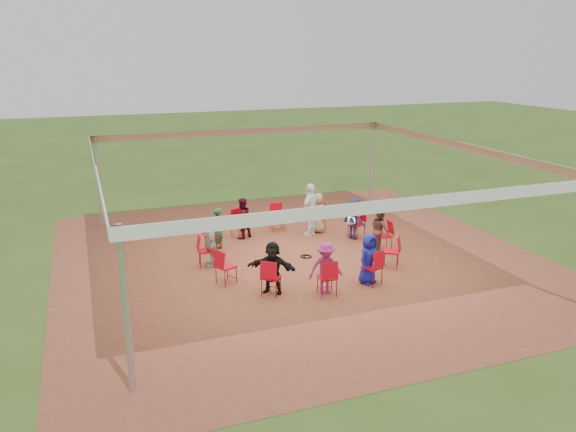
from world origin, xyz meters
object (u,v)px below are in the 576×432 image
object	(u,v)px
chair_8	(327,277)
person_seated_7	(368,259)
person_seated_0	(354,219)
person_seated_3	(217,229)
laptop	(351,221)
chair_5	(206,251)
chair_10	(391,251)
person_seated_8	(380,230)
chair_0	(357,224)
person_seated_6	(326,268)
chair_4	(213,235)
chair_11	(384,236)
person_seated_5	(272,268)
person_seated_2	(242,218)
cable_coil	(306,257)
person_seated_4	(211,243)
chair_7	(271,277)
standing_person	(311,210)
chair_1	(319,218)
chair_3	(240,224)
chair_9	(372,267)
chair_6	(226,267)
person_seated_1	(318,213)
chair_2	(277,218)

from	to	relation	value
chair_8	person_seated_7	distance (m)	1.32
person_seated_0	person_seated_3	xyz separation A→B (m)	(-4.21, 0.45, 0.00)
person_seated_0	laptop	world-z (taller)	person_seated_0
chair_5	chair_10	distance (m)	4.95
chair_10	person_seated_8	size ratio (longest dim) A/B	0.70
chair_0	person_seated_6	xyz separation A→B (m)	(-2.60, -3.47, 0.20)
chair_4	chair_11	size ratio (longest dim) A/B	1.00
chair_0	person_seated_3	distance (m)	4.34
person_seated_5	person_seated_6	xyz separation A→B (m)	(1.18, -0.45, 0.00)
chair_0	chair_5	bearing A→B (deg)	75.00
person_seated_2	cable_coil	size ratio (longest dim) A/B	3.46
person_seated_6	cable_coil	bearing A→B (deg)	84.43
laptop	chair_4	bearing A→B (deg)	58.03
chair_4	cable_coil	distance (m)	2.80
person_seated_3	person_seated_5	size ratio (longest dim) A/B	1.00
person_seated_2	chair_11	bearing A→B (deg)	120.79
chair_5	chair_10	bearing A→B (deg)	75.00
chair_0	person_seated_6	world-z (taller)	person_seated_6
person_seated_3	person_seated_4	size ratio (longest dim) A/B	1.00
chair_4	chair_7	xyz separation A→B (m)	(0.56, -3.58, 0.00)
person_seated_6	standing_person	size ratio (longest dim) A/B	0.76
chair_1	chair_8	bearing A→B (deg)	105.00
person_seated_4	person_seated_6	size ratio (longest dim) A/B	1.00
chair_3	chair_9	bearing A→B (deg)	90.00
chair_6	person_seated_8	size ratio (longest dim) A/B	0.70
person_seated_7	laptop	size ratio (longest dim) A/B	3.59
chair_9	person_seated_1	xyz separation A→B (m)	(0.40, 4.32, 0.20)
person_seated_3	chair_3	bearing A→B (deg)	170.11
chair_6	person_seated_0	bearing A→B (deg)	90.00
person_seated_5	chair_11	bearing A→B (deg)	59.21
chair_3	chair_2	bearing A→B (deg)	165.00
chair_3	cable_coil	distance (m)	2.72
chair_1	chair_10	xyz separation A→B (m)	(0.56, -3.58, 0.00)
chair_5	cable_coil	xyz separation A→B (m)	(2.79, -0.29, -0.43)
chair_3	chair_0	bearing A→B (deg)	135.00
chair_1	chair_3	xyz separation A→B (m)	(-2.55, 0.27, 0.00)
chair_4	chair_7	distance (m)	3.63
standing_person	person_seated_7	bearing A→B (deg)	50.70
chair_10	standing_person	world-z (taller)	standing_person
standing_person	laptop	distance (m)	1.30
chair_11	person_seated_0	distance (m)	1.32
cable_coil	chair_8	bearing A→B (deg)	-101.38
chair_8	chair_9	size ratio (longest dim) A/B	1.00
chair_10	person_seated_1	world-z (taller)	person_seated_1
chair_10	chair_7	bearing A→B (deg)	135.00
cable_coil	standing_person	bearing A→B (deg)	64.05
person_seated_0	person_seated_6	bearing A→B (deg)	120.00
chair_7	person_seated_7	size ratio (longest dim) A/B	0.70
chair_5	chair_6	world-z (taller)	same
chair_2	chair_6	size ratio (longest dim) A/B	1.00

